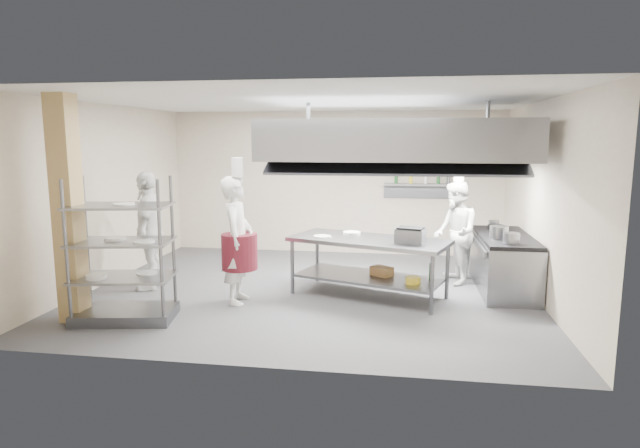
# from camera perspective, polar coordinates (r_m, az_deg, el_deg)

# --- Properties ---
(floor) EXTENTS (7.00, 7.00, 0.00)m
(floor) POSITION_cam_1_polar(r_m,az_deg,el_deg) (8.72, -1.00, -7.07)
(floor) COLOR #37373A
(floor) RESTS_ON ground
(ceiling) EXTENTS (7.00, 7.00, 0.00)m
(ceiling) POSITION_cam_1_polar(r_m,az_deg,el_deg) (8.39, -1.06, 13.01)
(ceiling) COLOR silver
(ceiling) RESTS_ON wall_back
(wall_back) EXTENTS (7.00, 0.00, 7.00)m
(wall_back) POSITION_cam_1_polar(r_m,az_deg,el_deg) (11.38, 1.54, 4.41)
(wall_back) COLOR #B9A993
(wall_back) RESTS_ON ground
(wall_left) EXTENTS (0.00, 6.00, 6.00)m
(wall_left) POSITION_cam_1_polar(r_m,az_deg,el_deg) (9.65, -21.99, 2.92)
(wall_left) COLOR #B9A993
(wall_left) RESTS_ON ground
(wall_right) EXTENTS (0.00, 6.00, 6.00)m
(wall_right) POSITION_cam_1_polar(r_m,az_deg,el_deg) (8.56, 22.76, 2.17)
(wall_right) COLOR #B9A993
(wall_right) RESTS_ON ground
(column) EXTENTS (0.30, 0.30, 3.00)m
(column) POSITION_cam_1_polar(r_m,az_deg,el_deg) (7.74, -25.30, 1.34)
(column) COLOR tan
(column) RESTS_ON floor
(exhaust_hood) EXTENTS (4.00, 2.50, 0.60)m
(exhaust_hood) POSITION_cam_1_polar(r_m,az_deg,el_deg) (8.65, 8.03, 8.83)
(exhaust_hood) COLOR gray
(exhaust_hood) RESTS_ON ceiling
(hood_strip_a) EXTENTS (1.60, 0.12, 0.04)m
(hood_strip_a) POSITION_cam_1_polar(r_m,az_deg,el_deg) (8.72, 2.02, 6.81)
(hood_strip_a) COLOR white
(hood_strip_a) RESTS_ON exhaust_hood
(hood_strip_b) EXTENTS (1.60, 0.12, 0.04)m
(hood_strip_b) POSITION_cam_1_polar(r_m,az_deg,el_deg) (8.69, 13.97, 6.54)
(hood_strip_b) COLOR white
(hood_strip_b) RESTS_ON exhaust_hood
(wall_shelf) EXTENTS (1.50, 0.28, 0.04)m
(wall_shelf) POSITION_cam_1_polar(r_m,az_deg,el_deg) (11.14, 10.69, 4.15)
(wall_shelf) COLOR gray
(wall_shelf) RESTS_ON wall_back
(island) EXTENTS (2.60, 1.72, 0.91)m
(island) POSITION_cam_1_polar(r_m,az_deg,el_deg) (8.33, 5.19, -4.64)
(island) COLOR gray
(island) RESTS_ON floor
(island_worktop) EXTENTS (2.60, 1.72, 0.06)m
(island_worktop) POSITION_cam_1_polar(r_m,az_deg,el_deg) (8.24, 5.23, -1.77)
(island_worktop) COLOR gray
(island_worktop) RESTS_ON island
(island_undershelf) EXTENTS (2.38, 1.57, 0.04)m
(island_undershelf) POSITION_cam_1_polar(r_m,az_deg,el_deg) (8.36, 5.17, -5.67)
(island_undershelf) COLOR slate
(island_undershelf) RESTS_ON island
(pass_rack) EXTENTS (1.40, 0.97, 1.93)m
(pass_rack) POSITION_cam_1_polar(r_m,az_deg,el_deg) (7.58, -20.34, -2.60)
(pass_rack) COLOR gray
(pass_rack) RESTS_ON floor
(cooking_range) EXTENTS (0.80, 2.00, 0.84)m
(cooking_range) POSITION_cam_1_polar(r_m,az_deg,el_deg) (9.13, 19.03, -4.11)
(cooking_range) COLOR slate
(cooking_range) RESTS_ON floor
(range_top) EXTENTS (0.78, 1.96, 0.06)m
(range_top) POSITION_cam_1_polar(r_m,az_deg,el_deg) (9.04, 19.18, -1.33)
(range_top) COLOR black
(range_top) RESTS_ON cooking_range
(chef_head) EXTENTS (0.51, 0.72, 1.89)m
(chef_head) POSITION_cam_1_polar(r_m,az_deg,el_deg) (7.98, -8.82, -1.72)
(chef_head) COLOR silver
(chef_head) RESTS_ON floor
(chef_line) EXTENTS (0.78, 0.94, 1.74)m
(chef_line) POSITION_cam_1_polar(r_m,az_deg,el_deg) (9.23, 14.24, -0.91)
(chef_line) COLOR silver
(chef_line) RESTS_ON floor
(chef_plating) EXTENTS (0.73, 1.20, 1.92)m
(chef_plating) POSITION_cam_1_polar(r_m,az_deg,el_deg) (9.06, -17.74, -0.66)
(chef_plating) COLOR white
(chef_plating) RESTS_ON floor
(griddle) EXTENTS (0.48, 0.42, 0.20)m
(griddle) POSITION_cam_1_polar(r_m,az_deg,el_deg) (8.00, 9.62, -1.23)
(griddle) COLOR slate
(griddle) RESTS_ON island_worktop
(wicker_basket) EXTENTS (0.38, 0.36, 0.14)m
(wicker_basket) POSITION_cam_1_polar(r_m,az_deg,el_deg) (8.39, 6.60, -5.02)
(wicker_basket) COLOR olive
(wicker_basket) RESTS_ON island_undershelf
(stockpot) EXTENTS (0.28, 0.28, 0.19)m
(stockpot) POSITION_cam_1_polar(r_m,az_deg,el_deg) (8.70, 18.55, -0.84)
(stockpot) COLOR gray
(stockpot) RESTS_ON range_top
(plate_stack) EXTENTS (0.28, 0.28, 0.05)m
(plate_stack) POSITION_cam_1_polar(r_m,az_deg,el_deg) (7.65, -20.19, -5.16)
(plate_stack) COLOR white
(plate_stack) RESTS_ON pass_rack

